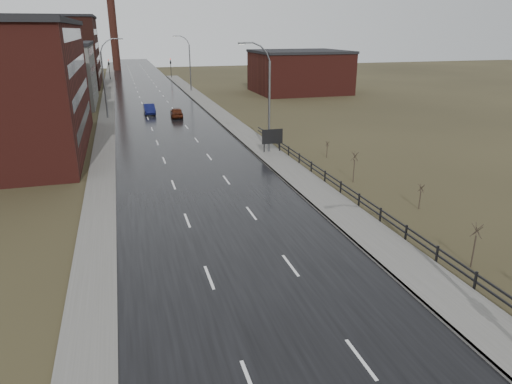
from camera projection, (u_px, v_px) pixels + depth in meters
road at (164, 118)px, 68.18m from camera, size 14.00×300.00×0.06m
sidewalk_right at (270, 155)px, 47.86m from camera, size 3.20×180.00×0.18m
curb_right at (256, 156)px, 47.46m from camera, size 0.16×180.00×0.18m
sidewalk_left at (106, 120)px, 65.99m from camera, size 2.40×260.00×0.12m
warehouse_mid at (45, 74)px, 77.90m from camera, size 16.32×20.40×10.50m
warehouse_far at (37, 52)px, 102.83m from camera, size 26.52×24.48×15.50m
building_right at (299, 72)px, 94.70m from camera, size 18.36×16.32×8.50m
smokestack at (112, 19)px, 142.70m from camera, size 2.70×2.70×30.70m
streetlight_right_mid at (267, 98)px, 46.81m from camera, size 3.36×0.28×11.35m
streetlight_left at (106, 78)px, 65.99m from camera, size 3.36×0.28×11.35m
streetlight_right_far at (189, 63)px, 95.60m from camera, size 3.36×0.28×11.35m
guardrail at (364, 202)px, 33.03m from camera, size 0.10×53.05×1.10m
shrub_c at (475, 245)px, 24.89m from camera, size 0.61×0.65×2.60m
shrub_d at (420, 196)px, 33.24m from camera, size 0.46×0.48×1.91m
shrub_e at (354, 166)px, 39.02m from camera, size 0.64×0.67×2.71m
shrub_f at (327, 149)px, 46.78m from camera, size 0.42×0.44×1.72m
billboard at (272, 137)px, 48.16m from camera, size 2.28×0.17×2.61m
traffic_light_left at (109, 62)px, 118.73m from camera, size 0.58×2.73×5.30m
traffic_light_right at (170, 61)px, 122.99m from camera, size 0.58×2.73×5.30m
car_near at (149, 109)px, 70.98m from camera, size 1.65×4.66×1.53m
car_far at (177, 113)px, 68.18m from camera, size 2.04×4.48×1.49m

